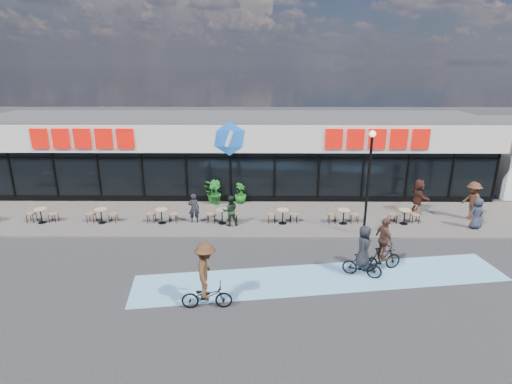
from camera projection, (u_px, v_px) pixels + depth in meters
ground at (220, 259)px, 16.45m from camera, size 120.00×120.00×0.00m
sidewalk at (228, 218)px, 20.72m from camera, size 44.00×5.00×0.10m
bike_lane at (322, 278)px, 15.00m from camera, size 14.17×4.13×0.01m
building at (233, 152)px, 25.18m from camera, size 30.60×6.57×4.75m
lamp_post at (369, 174)px, 17.67m from camera, size 0.28×0.28×4.86m
bistro_set_1 at (42, 214)px, 19.90m from camera, size 1.54×0.62×0.90m
bistro_set_2 at (102, 214)px, 19.88m from camera, size 1.54×0.62×0.90m
bistro_set_3 at (162, 214)px, 19.86m from camera, size 1.54×0.62×0.90m
bistro_set_4 at (222, 214)px, 19.84m from camera, size 1.54×0.62×0.90m
bistro_set_5 at (283, 214)px, 19.81m from camera, size 1.54×0.62×0.90m
bistro_set_6 at (343, 214)px, 19.79m from camera, size 1.54×0.62×0.90m
bistro_set_7 at (404, 215)px, 19.77m from camera, size 1.54×0.62×0.90m
potted_plant_left at (215, 192)px, 22.43m from camera, size 0.96×0.96×1.36m
potted_plant_mid at (213, 193)px, 22.57m from camera, size 1.17×1.03×1.25m
potted_plant_right at (240, 193)px, 22.61m from camera, size 0.90×0.90×1.17m
patron_left at (194, 208)px, 19.78m from camera, size 0.58×0.42×1.50m
patron_right at (230, 211)px, 19.40m from camera, size 0.83×0.70×1.53m
pedestrian_a at (472, 201)px, 20.13m from camera, size 0.96×1.39×1.97m
pedestrian_b at (418, 196)px, 21.00m from camera, size 0.62×1.74×1.85m
pedestrian_c at (477, 213)px, 19.05m from camera, size 0.86×0.69×1.53m
cyclist_a at (383, 249)px, 15.31m from camera, size 1.71×1.09×2.17m
cyclist_b at (363, 255)px, 14.87m from camera, size 1.53×0.94×2.06m
cyclist_c at (206, 279)px, 12.87m from camera, size 1.70×1.25×2.33m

